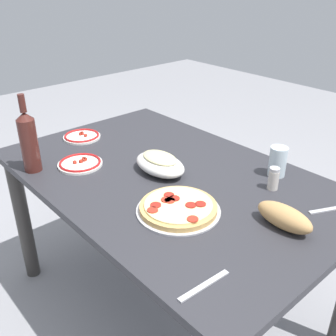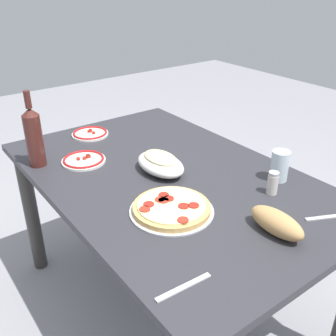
% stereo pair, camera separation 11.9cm
% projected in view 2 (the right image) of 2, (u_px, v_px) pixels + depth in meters
% --- Properties ---
extents(ground_plane, '(8.00, 8.00, 0.00)m').
position_uv_depth(ground_plane, '(168.00, 305.00, 1.89)').
color(ground_plane, gray).
rests_on(ground_plane, ground).
extents(dining_table, '(1.41, 0.90, 0.72)m').
position_uv_depth(dining_table, '(168.00, 198.00, 1.61)').
color(dining_table, '#2D2D33').
rests_on(dining_table, ground).
extents(pepperoni_pizza, '(0.29, 0.29, 0.03)m').
position_uv_depth(pepperoni_pizza, '(172.00, 208.00, 1.32)').
color(pepperoni_pizza, '#B7B7BC').
rests_on(pepperoni_pizza, dining_table).
extents(baked_pasta_dish, '(0.24, 0.15, 0.08)m').
position_uv_depth(baked_pasta_dish, '(160.00, 163.00, 1.57)').
color(baked_pasta_dish, white).
rests_on(baked_pasta_dish, dining_table).
extents(wine_bottle, '(0.07, 0.07, 0.32)m').
position_uv_depth(wine_bottle, '(34.00, 136.00, 1.58)').
color(wine_bottle, '#471E19').
rests_on(wine_bottle, dining_table).
extents(water_glass, '(0.07, 0.07, 0.12)m').
position_uv_depth(water_glass, '(280.00, 166.00, 1.50)').
color(water_glass, silver).
rests_on(water_glass, dining_table).
extents(side_plate_near, '(0.18, 0.18, 0.02)m').
position_uv_depth(side_plate_near, '(90.00, 134.00, 1.93)').
color(side_plate_near, white).
rests_on(side_plate_near, dining_table).
extents(side_plate_far, '(0.19, 0.19, 0.02)m').
position_uv_depth(side_plate_far, '(84.00, 160.00, 1.66)').
color(side_plate_far, white).
rests_on(side_plate_far, dining_table).
extents(bread_loaf, '(0.19, 0.08, 0.07)m').
position_uv_depth(bread_loaf, '(277.00, 223.00, 1.21)').
color(bread_loaf, tan).
rests_on(bread_loaf, dining_table).
extents(spice_shaker, '(0.04, 0.04, 0.09)m').
position_uv_depth(spice_shaker, '(273.00, 183.00, 1.42)').
color(spice_shaker, silver).
rests_on(spice_shaker, dining_table).
extents(fork_left, '(0.09, 0.16, 0.00)m').
position_uv_depth(fork_left, '(329.00, 217.00, 1.29)').
color(fork_left, '#B7B7BC').
rests_on(fork_left, dining_table).
extents(fork_right, '(0.02, 0.17, 0.00)m').
position_uv_depth(fork_right, '(184.00, 287.00, 1.01)').
color(fork_right, '#B7B7BC').
rests_on(fork_right, dining_table).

